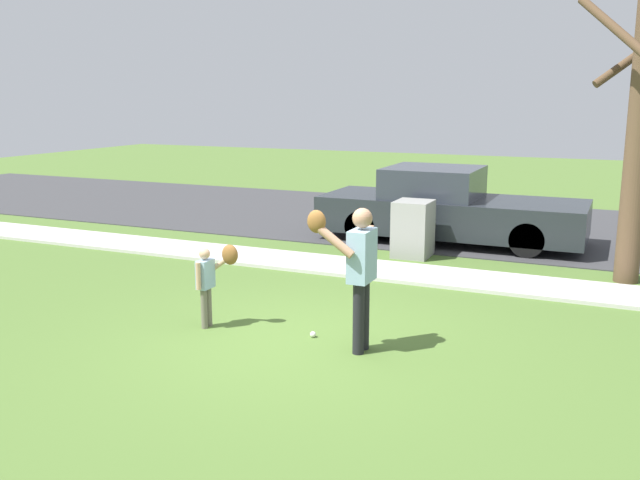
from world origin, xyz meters
name	(u,v)px	position (x,y,z in m)	size (l,w,h in m)	color
ground_plane	(392,275)	(0.00, 3.50, 0.00)	(48.00, 48.00, 0.00)	#4C6B2D
sidewalk_strip	(394,272)	(0.00, 3.60, 0.03)	(36.00, 1.20, 0.06)	beige
road_surface	(461,223)	(0.00, 8.60, 0.01)	(36.00, 6.80, 0.02)	#38383A
person_adult	(358,264)	(0.72, 0.00, 1.04)	(0.67, 0.62, 1.68)	black
person_child	(212,274)	(-1.27, 0.05, 0.69)	(0.46, 0.41, 1.08)	#6B6656
baseball	(313,334)	(0.06, 0.22, 0.04)	(0.07, 0.07, 0.07)	white
utility_cabinet	(413,229)	(-0.08, 4.95, 0.52)	(0.65, 0.72, 1.03)	gray
street_tree_near	(640,121)	(3.54, 4.60, 2.52)	(1.84, 1.88, 4.72)	brown
parked_pickup_dark	(447,209)	(0.17, 6.52, 0.67)	(5.20, 1.95, 1.48)	#23282D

